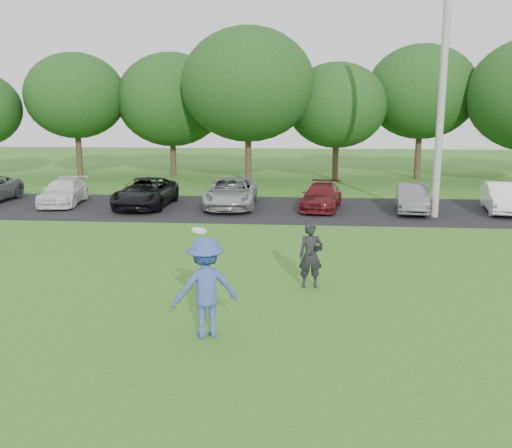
{
  "coord_description": "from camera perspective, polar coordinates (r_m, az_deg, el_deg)",
  "views": [
    {
      "loc": [
        1.23,
        -10.77,
        4.23
      ],
      "look_at": [
        0.0,
        3.5,
        1.3
      ],
      "focal_mm": 40.0,
      "sensor_mm": 36.0,
      "label": 1
    }
  ],
  "objects": [
    {
      "name": "frisbee_player",
      "position": [
        10.69,
        -5.06,
        -6.34
      ],
      "size": [
        1.4,
        1.12,
        2.14
      ],
      "color": "#384E9F",
      "rests_on": "ground"
    },
    {
      "name": "parked_cars",
      "position": [
        24.4,
        -3.33,
        3.04
      ],
      "size": [
        28.16,
        4.73,
        1.26
      ],
      "color": "#5C5F64",
      "rests_on": "parking_lot"
    },
    {
      "name": "parking_lot",
      "position": [
        24.17,
        1.93,
        1.51
      ],
      "size": [
        32.0,
        6.5,
        0.03
      ],
      "primitive_type": "cube",
      "color": "black",
      "rests_on": "ground"
    },
    {
      "name": "camera_bystander",
      "position": [
        13.61,
        5.5,
        -3.15
      ],
      "size": [
        0.61,
        0.46,
        1.57
      ],
      "color": "black",
      "rests_on": "ground"
    },
    {
      "name": "ground",
      "position": [
        11.63,
        -1.5,
        -9.76
      ],
      "size": [
        100.0,
        100.0,
        0.0
      ],
      "primitive_type": "plane",
      "color": "#306E1F",
      "rests_on": "ground"
    },
    {
      "name": "tree_row",
      "position": [
        33.54,
        5.54,
        12.67
      ],
      "size": [
        42.39,
        9.85,
        8.64
      ],
      "color": "#38281C",
      "rests_on": "ground"
    },
    {
      "name": "utility_pole",
      "position": [
        23.13,
        18.21,
        14.04
      ],
      "size": [
        0.28,
        0.28,
        10.91
      ],
      "primitive_type": "cylinder",
      "color": "#989894",
      "rests_on": "ground"
    }
  ]
}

